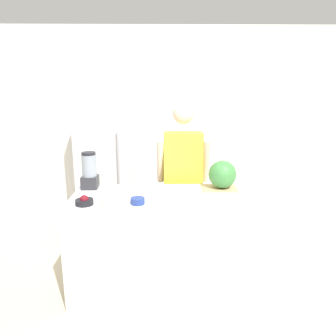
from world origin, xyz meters
TOP-DOWN VIEW (x-y plane):
  - ground_plane at (0.00, 0.00)m, footprint 14.00×14.00m
  - wall_back at (0.00, 2.09)m, footprint 8.00×0.06m
  - counter_island at (0.00, 0.38)m, footprint 1.71×0.76m
  - refrigerator at (-0.77, 1.72)m, footprint 0.66×0.65m
  - person at (0.16, 0.97)m, footprint 0.54×0.27m
  - cutting_board at (0.49, 0.59)m, footprint 0.33×0.25m
  - watermelon at (0.51, 0.58)m, footprint 0.26×0.26m
  - bowl_cherries at (-0.69, 0.18)m, footprint 0.15×0.15m
  - bowl_cream at (-0.46, 0.15)m, footprint 0.18×0.18m
  - bowl_small_blue at (-0.25, 0.19)m, footprint 0.12×0.12m
  - blender at (-0.74, 0.64)m, footprint 0.15×0.15m

SIDE VIEW (x-z plane):
  - ground_plane at x=0.00m, z-range 0.00..0.00m
  - counter_island at x=0.00m, z-range 0.00..0.89m
  - refrigerator at x=-0.77m, z-range 0.00..1.70m
  - person at x=0.16m, z-range 0.03..1.71m
  - cutting_board at x=0.49m, z-range 0.89..0.91m
  - bowl_small_blue at x=-0.25m, z-range 0.89..0.95m
  - bowl_cherries at x=-0.69m, z-range 0.88..0.96m
  - bowl_cream at x=-0.46m, z-range 0.88..0.97m
  - watermelon at x=0.51m, z-range 0.91..1.17m
  - blender at x=-0.74m, z-range 0.88..1.23m
  - wall_back at x=0.00m, z-range 0.00..2.60m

